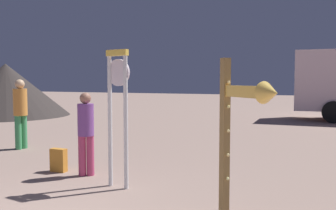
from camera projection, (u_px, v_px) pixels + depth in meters
The scene contains 6 objects.
standing_clock at pixel (118, 103), 6.01m from camera, with size 0.44×0.17×2.27m.
arrow_sign at pixel (242, 118), 4.41m from camera, with size 0.86×0.83×2.06m.
person_near_clock at pixel (86, 129), 6.78m from camera, with size 0.30×0.30×1.54m.
backpack at pixel (59, 160), 7.12m from camera, with size 0.32×0.18×0.45m.
person_distant at pixel (20, 110), 9.39m from camera, with size 0.34×0.34×1.78m.
dome_tent at pixel (6, 90), 17.93m from camera, with size 6.01×6.01×2.54m.
Camera 1 is at (3.15, -2.31, 1.79)m, focal length 39.37 mm.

